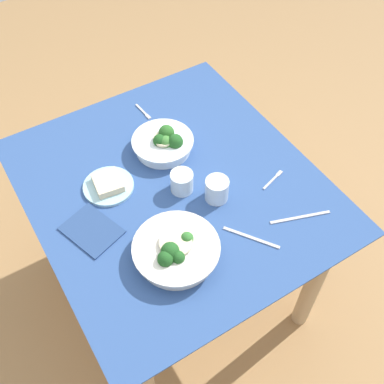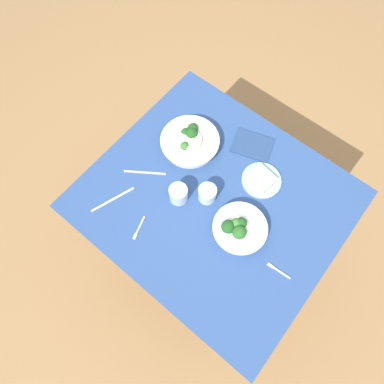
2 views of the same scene
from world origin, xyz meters
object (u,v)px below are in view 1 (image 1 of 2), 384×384
object	(u,v)px
water_glass_center	(182,182)
napkin_folded_upper	(92,230)
broccoli_bowl_far	(176,251)
broccoli_bowl_near	(164,143)
table_knife_left	(300,217)
fork_by_far_bowl	(274,179)
table_knife_right	(251,238)
fork_by_near_bowl	(144,112)
water_glass_side	(217,190)
bread_side_plate	(108,185)

from	to	relation	value
water_glass_center	napkin_folded_upper	world-z (taller)	water_glass_center
broccoli_bowl_far	broccoli_bowl_near	world-z (taller)	broccoli_bowl_near
broccoli_bowl_far	table_knife_left	bearing A→B (deg)	-101.65
fork_by_far_bowl	table_knife_right	xyz separation A→B (m)	(-0.16, 0.22, -0.00)
fork_by_near_bowl	water_glass_center	bearing A→B (deg)	-14.27
fork_by_far_bowl	broccoli_bowl_near	bearing A→B (deg)	110.63
broccoli_bowl_near	water_glass_center	bearing A→B (deg)	168.23
water_glass_side	table_knife_right	distance (m)	0.21
water_glass_side	napkin_folded_upper	bearing A→B (deg)	76.94
broccoli_bowl_far	fork_by_near_bowl	xyz separation A→B (m)	(0.66, -0.23, -0.03)
water_glass_side	napkin_folded_upper	xyz separation A→B (m)	(0.10, 0.43, -0.04)
broccoli_bowl_far	table_knife_right	xyz separation A→B (m)	(-0.07, -0.25, -0.03)
bread_side_plate	table_knife_right	distance (m)	0.54
water_glass_center	fork_by_far_bowl	bearing A→B (deg)	-114.14
bread_side_plate	water_glass_side	xyz separation A→B (m)	(-0.24, -0.30, 0.03)
water_glass_side	fork_by_near_bowl	xyz separation A→B (m)	(0.52, 0.01, -0.04)
table_knife_left	broccoli_bowl_far	bearing A→B (deg)	-172.72
water_glass_center	fork_by_near_bowl	distance (m)	0.44
broccoli_bowl_near	fork_by_near_bowl	bearing A→B (deg)	-7.83
table_knife_left	napkin_folded_upper	world-z (taller)	napkin_folded_upper
fork_by_near_bowl	table_knife_left	bearing A→B (deg)	10.66
water_glass_side	table_knife_left	distance (m)	0.30
water_glass_center	table_knife_right	xyz separation A→B (m)	(-0.30, -0.09, -0.04)
water_glass_side	fork_by_near_bowl	size ratio (longest dim) A/B	0.81
broccoli_bowl_far	table_knife_right	world-z (taller)	broccoli_bowl_far
fork_by_far_bowl	table_knife_right	world-z (taller)	same
broccoli_bowl_near	water_glass_center	xyz separation A→B (m)	(-0.20, 0.04, 0.00)
water_glass_side	table_knife_left	size ratio (longest dim) A/B	0.41
water_glass_side	napkin_folded_upper	world-z (taller)	water_glass_side
bread_side_plate	water_glass_center	world-z (taller)	water_glass_center
water_glass_center	napkin_folded_upper	xyz separation A→B (m)	(0.00, 0.35, -0.04)
bread_side_plate	napkin_folded_upper	bearing A→B (deg)	137.49
broccoli_bowl_near	table_knife_left	xyz separation A→B (m)	(-0.52, -0.23, -0.03)
broccoli_bowl_near	fork_by_near_bowl	distance (m)	0.23
fork_by_far_bowl	napkin_folded_upper	bearing A→B (deg)	150.64
bread_side_plate	table_knife_right	xyz separation A→B (m)	(-0.44, -0.31, -0.01)
water_glass_side	fork_by_near_bowl	bearing A→B (deg)	1.07
water_glass_side	napkin_folded_upper	size ratio (longest dim) A/B	0.47
bread_side_plate	broccoli_bowl_far	bearing A→B (deg)	-170.82
broccoli_bowl_near	water_glass_center	world-z (taller)	broccoli_bowl_near
broccoli_bowl_far	bread_side_plate	xyz separation A→B (m)	(0.37, 0.06, -0.02)
fork_by_far_bowl	table_knife_left	bearing A→B (deg)	-115.96
fork_by_far_bowl	table_knife_left	size ratio (longest dim) A/B	0.52
broccoli_bowl_near	fork_by_near_bowl	world-z (taller)	broccoli_bowl_near
water_glass_side	bread_side_plate	bearing A→B (deg)	51.60
broccoli_bowl_near	table_knife_left	bearing A→B (deg)	-155.73
broccoli_bowl_far	fork_by_far_bowl	bearing A→B (deg)	-78.74
fork_by_near_bowl	napkin_folded_upper	world-z (taller)	napkin_folded_upper
water_glass_center	table_knife_left	distance (m)	0.42
bread_side_plate	table_knife_right	size ratio (longest dim) A/B	0.93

